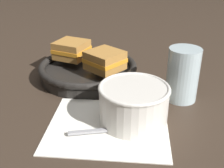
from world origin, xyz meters
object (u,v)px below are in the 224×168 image
(sandwich_near_right, at_px, (72,50))
(spoon, at_px, (128,128))
(drinking_glass, at_px, (183,75))
(sandwich_near_left, at_px, (105,60))
(skillet, at_px, (88,70))
(soup_bowl, at_px, (134,102))

(sandwich_near_right, bearing_deg, spoon, -55.85)
(sandwich_near_right, xyz_separation_m, drinking_glass, (0.29, -0.12, -0.00))
(sandwich_near_left, relative_size, sandwich_near_right, 1.11)
(sandwich_near_left, height_order, drinking_glass, drinking_glass)
(skillet, xyz_separation_m, sandwich_near_right, (-0.05, 0.03, 0.04))
(sandwich_near_right, relative_size, drinking_glass, 0.84)
(skillet, distance_m, drinking_glass, 0.25)
(soup_bowl, relative_size, drinking_glass, 1.14)
(sandwich_near_left, xyz_separation_m, sandwich_near_right, (-0.10, 0.07, 0.00))
(soup_bowl, bearing_deg, sandwich_near_right, 129.16)
(sandwich_near_right, distance_m, drinking_glass, 0.31)
(sandwich_near_left, bearing_deg, drinking_glass, -15.45)
(skillet, relative_size, drinking_glass, 2.13)
(soup_bowl, height_order, sandwich_near_left, sandwich_near_left)
(soup_bowl, relative_size, skillet, 0.54)
(soup_bowl, xyz_separation_m, sandwich_near_left, (-0.08, 0.16, 0.02))
(spoon, height_order, sandwich_near_left, sandwich_near_left)
(soup_bowl, distance_m, sandwich_near_left, 0.18)
(skillet, bearing_deg, sandwich_near_left, -33.02)
(spoon, bearing_deg, sandwich_near_right, 107.81)
(skillet, height_order, sandwich_near_left, sandwich_near_left)
(spoon, bearing_deg, soup_bowl, 62.36)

